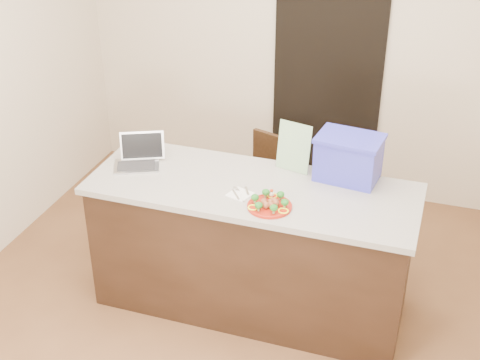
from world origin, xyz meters
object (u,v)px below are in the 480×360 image
(island, at_px, (252,247))
(chair, at_px, (270,183))
(blue_box, at_px, (349,157))
(laptop, at_px, (139,156))
(plate, at_px, (270,206))
(napkin, at_px, (240,194))
(yogurt_bottle, at_px, (271,195))

(island, distance_m, chair, 0.84)
(island, bearing_deg, blue_box, 28.38)
(island, relative_size, laptop, 5.98)
(laptop, bearing_deg, blue_box, -14.10)
(plate, relative_size, laptop, 0.77)
(plate, xyz_separation_m, napkin, (-0.21, 0.08, -0.01))
(island, relative_size, napkin, 15.69)
(plate, bearing_deg, laptop, 165.15)
(laptop, bearing_deg, plate, -39.23)
(plate, bearing_deg, chair, 105.51)
(island, bearing_deg, chair, 97.97)
(chair, bearing_deg, plate, -55.88)
(napkin, bearing_deg, laptop, 167.20)
(napkin, distance_m, blue_box, 0.72)
(yogurt_bottle, distance_m, blue_box, 0.57)
(yogurt_bottle, xyz_separation_m, blue_box, (0.38, 0.40, 0.12))
(laptop, bearing_deg, island, -27.92)
(plate, height_order, blue_box, blue_box)
(napkin, relative_size, blue_box, 0.31)
(napkin, distance_m, chair, 1.06)
(yogurt_bottle, xyz_separation_m, laptop, (-0.95, 0.16, 0.03))
(napkin, bearing_deg, island, 71.71)
(plate, distance_m, blue_box, 0.63)
(island, xyz_separation_m, blue_box, (0.54, 0.29, 0.60))
(plate, bearing_deg, blue_box, 53.68)
(plate, height_order, napkin, plate)
(island, distance_m, plate, 0.54)
(yogurt_bottle, height_order, laptop, laptop)
(plate, distance_m, laptop, 1.00)
(plate, relative_size, blue_box, 0.62)
(laptop, xyz_separation_m, chair, (0.68, 0.78, -0.50))
(napkin, xyz_separation_m, chair, (-0.08, 0.95, -0.45))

